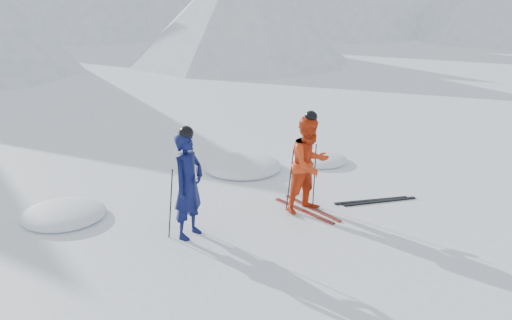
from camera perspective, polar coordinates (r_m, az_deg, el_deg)
ground at (r=12.13m, az=8.17°, el=-3.96°), size 160.00×160.00×0.00m
skier_blue at (r=9.94m, az=-7.13°, el=-2.65°), size 0.86×0.73×2.01m
skier_red at (r=11.06m, az=5.65°, el=-0.46°), size 0.99×0.77×2.01m
pole_blue_left at (r=10.05m, az=-8.97°, el=-4.56°), size 0.13×0.09×1.33m
pole_blue_right at (r=10.38m, az=-6.59°, el=-3.72°), size 0.13×0.08×1.34m
pole_red_left at (r=11.15m, az=3.59°, el=-2.08°), size 0.13×0.10×1.34m
pole_red_right at (r=11.47m, az=6.18°, el=-1.59°), size 0.13×0.09×1.34m
ski_worn_left at (r=11.33m, az=5.05°, el=-5.35°), size 0.13×1.70×0.03m
ski_worn_right at (r=11.49m, az=5.94°, el=-5.05°), size 0.17×1.70×0.03m
ski_loose_a at (r=12.08m, az=12.05°, el=-4.19°), size 1.59×0.78×0.03m
ski_loose_b at (r=12.07m, az=12.90°, el=-4.28°), size 1.61×0.73×0.03m
snow_lumps at (r=13.14m, az=-4.43°, el=-2.12°), size 8.24×2.46×0.44m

